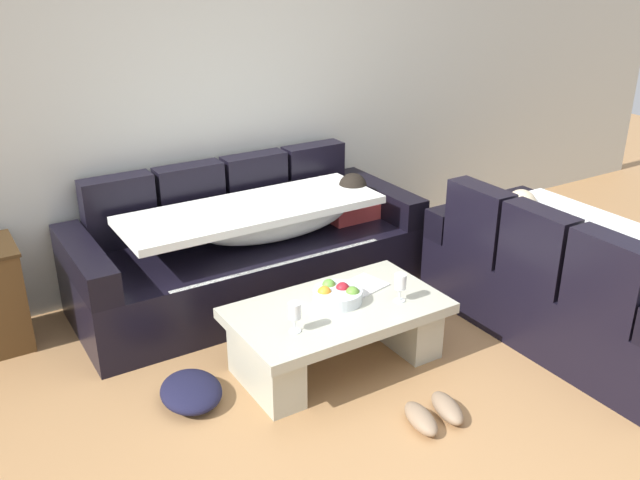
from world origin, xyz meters
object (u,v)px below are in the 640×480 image
couch_along_wall (253,250)px  coffee_table (337,328)px  fruit_bowl (337,294)px  wine_glass_near_right (400,283)px  crumpled_garment (191,391)px  open_magazine (361,286)px  pair_of_shoes (434,413)px  couch_near_window (571,282)px  wine_glass_near_left (295,312)px

couch_along_wall → coffee_table: size_ratio=1.93×
fruit_bowl → coffee_table: bearing=-123.0°
wine_glass_near_right → crumpled_garment: size_ratio=0.42×
fruit_bowl → open_magazine: fruit_bowl is taller
fruit_bowl → pair_of_shoes: size_ratio=0.81×
coffee_table → pair_of_shoes: bearing=-78.9°
open_magazine → crumpled_garment: bearing=167.7°
fruit_bowl → wine_glass_near_right: wine_glass_near_right is taller
couch_along_wall → fruit_bowl: couch_along_wall is taller
couch_near_window → coffee_table: (-1.42, 0.43, -0.10)m
couch_near_window → wine_glass_near_right: size_ratio=10.66×
fruit_bowl → pair_of_shoes: (0.10, -0.74, -0.38)m
couch_near_window → open_magazine: (-1.18, 0.55, 0.05)m
couch_near_window → wine_glass_near_left: 1.80m
wine_glass_near_left → couch_along_wall: bearing=74.0°
couch_near_window → fruit_bowl: 1.48m
couch_along_wall → fruit_bowl: (0.04, -0.99, 0.09)m
coffee_table → crumpled_garment: coffee_table is taller
wine_glass_near_right → pair_of_shoes: 0.74m
fruit_bowl → wine_glass_near_right: 0.36m
couch_along_wall → wine_glass_near_left: (-0.33, -1.15, 0.16)m
couch_along_wall → couch_near_window: 2.05m
couch_near_window → coffee_table: 1.49m
fruit_bowl → open_magazine: 0.23m
open_magazine → coffee_table: bearing=-166.6°
wine_glass_near_left → wine_glass_near_right: 0.67m
couch_near_window → pair_of_shoes: bearing=101.4°
wine_glass_near_right → crumpled_garment: bearing=168.1°
wine_glass_near_right → fruit_bowl: bearing=148.0°
wine_glass_near_left → crumpled_garment: size_ratio=0.42×
couch_along_wall → wine_glass_near_right: bearing=-73.9°
couch_near_window → fruit_bowl: couch_near_window is taller
wine_glass_near_left → fruit_bowl: bearing=23.8°
coffee_table → fruit_bowl: (0.03, 0.05, 0.18)m
fruit_bowl → crumpled_garment: fruit_bowl is taller
wine_glass_near_left → open_magazine: size_ratio=0.59×
couch_near_window → pair_of_shoes: size_ratio=5.11×
pair_of_shoes → couch_near_window: bearing=11.4°
couch_along_wall → wine_glass_near_left: 1.21m
open_magazine → pair_of_shoes: size_ratio=0.81×
couch_near_window → open_magazine: size_ratio=6.32×
couch_near_window → wine_glass_near_left: size_ratio=10.66×
couch_near_window → couch_along_wall: bearing=44.2°
couch_along_wall → fruit_bowl: bearing=-87.6°
crumpled_garment → couch_along_wall: bearing=47.8°
coffee_table → crumpled_garment: (-0.85, 0.11, -0.18)m
fruit_bowl → crumpled_garment: size_ratio=0.70×
couch_near_window → crumpled_garment: couch_near_window is taller
fruit_bowl → wine_glass_near_right: size_ratio=1.69×
pair_of_shoes → fruit_bowl: bearing=98.0°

